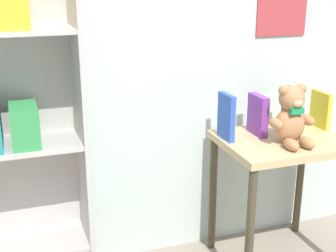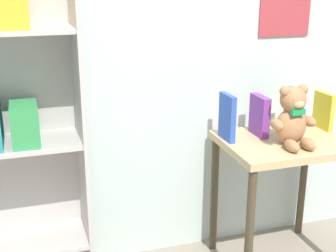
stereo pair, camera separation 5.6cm
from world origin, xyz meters
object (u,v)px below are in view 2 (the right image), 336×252
at_px(book_standing_yellow, 323,111).
at_px(book_standing_blue, 227,117).
at_px(book_standing_purple, 259,116).
at_px(book_standing_teal, 293,111).
at_px(display_table, 283,161).
at_px(bookshelf_side, 6,118).
at_px(teddy_bear, 293,118).

bearing_deg(book_standing_yellow, book_standing_blue, 178.77).
bearing_deg(book_standing_purple, book_standing_blue, -175.13).
bearing_deg(book_standing_teal, book_standing_purple, 173.95).
bearing_deg(display_table, bookshelf_side, 173.31).
bearing_deg(book_standing_blue, teddy_bear, -33.51).
distance_m(bookshelf_side, display_table, 1.31).
relative_size(bookshelf_side, teddy_bear, 5.27).
relative_size(display_table, book_standing_blue, 3.02).
xyz_separation_m(teddy_bear, book_standing_blue, (-0.26, 0.16, -0.02)).
bearing_deg(book_standing_blue, book_standing_purple, 2.72).
height_order(bookshelf_side, book_standing_purple, bookshelf_side).
distance_m(book_standing_blue, book_standing_purple, 0.18).
distance_m(display_table, teddy_bear, 0.26).
xyz_separation_m(bookshelf_side, book_standing_teal, (1.36, -0.06, -0.07)).
relative_size(book_standing_blue, book_standing_yellow, 1.19).
bearing_deg(book_standing_blue, display_table, -19.40).
height_order(display_table, teddy_bear, teddy_bear).
bearing_deg(book_standing_blue, book_standing_yellow, -1.55).
height_order(teddy_bear, book_standing_yellow, teddy_bear).
relative_size(book_standing_purple, book_standing_teal, 0.88).
relative_size(bookshelf_side, book_standing_yellow, 7.93).
xyz_separation_m(display_table, book_standing_teal, (0.09, 0.08, 0.23)).
bearing_deg(teddy_bear, display_table, 80.19).
bearing_deg(book_standing_yellow, display_table, -163.54).
bearing_deg(book_standing_blue, bookshelf_side, 173.80).
bearing_deg(bookshelf_side, teddy_bear, -10.02).
relative_size(bookshelf_side, display_table, 2.21).
xyz_separation_m(book_standing_purple, book_standing_yellow, (0.36, -0.01, -0.01)).
height_order(book_standing_blue, book_standing_teal, book_standing_teal).
distance_m(display_table, book_standing_blue, 0.36).
bearing_deg(book_standing_yellow, book_standing_teal, 179.94).
relative_size(book_standing_blue, book_standing_purple, 1.12).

